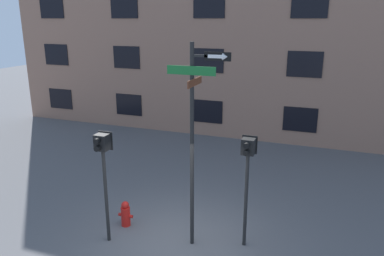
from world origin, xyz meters
name	(u,v)px	position (x,y,z in m)	size (l,w,h in m)	color
ground_plane	(178,246)	(0.00, 0.00, 0.00)	(60.00, 60.00, 0.00)	#515154
building_facade	(259,5)	(0.00, 8.77, 5.65)	(24.00, 0.64, 11.29)	#936B56
street_sign_pole	(195,131)	(0.33, 0.23, 2.79)	(1.36, 0.83, 4.68)	black
pedestrian_signal_left	(103,159)	(-1.66, -0.33, 2.09)	(0.35, 0.40, 2.70)	black
pedestrian_signal_right	(247,164)	(1.44, 0.60, 2.05)	(0.34, 0.40, 2.66)	black
fire_hydrant	(126,214)	(-1.60, 0.40, 0.32)	(0.39, 0.23, 0.68)	red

